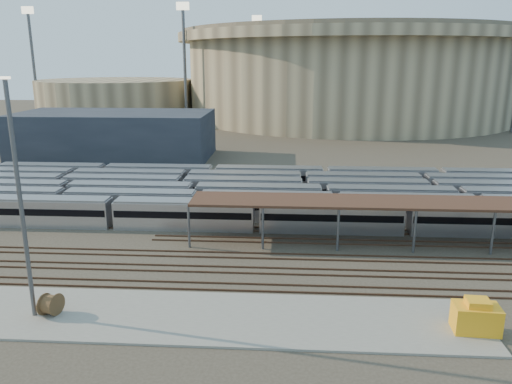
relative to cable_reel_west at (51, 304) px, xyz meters
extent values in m
plane|color=#383026|center=(16.60, 15.55, -1.16)|extent=(420.00, 420.00, 0.00)
cube|color=gray|center=(11.60, 0.55, -1.06)|extent=(50.00, 9.00, 0.20)
cube|color=silver|center=(16.07, 23.55, 0.64)|extent=(112.00, 2.90, 3.60)
cube|color=silver|center=(7.73, 27.75, 0.64)|extent=(112.00, 2.90, 3.60)
cube|color=silver|center=(25.19, 31.95, 0.64)|extent=(112.00, 2.90, 3.60)
cube|color=silver|center=(22.56, 36.15, 0.64)|extent=(112.00, 2.90, 3.60)
cube|color=silver|center=(22.46, 40.35, 0.64)|extent=(112.00, 2.90, 3.60)
cube|color=silver|center=(7.43, 44.55, 0.64)|extent=(112.00, 2.90, 3.60)
cylinder|color=#505155|center=(8.60, 16.85, 1.34)|extent=(0.30, 0.30, 5.00)
cylinder|color=#505155|center=(8.60, 22.25, 1.34)|extent=(0.30, 0.30, 5.00)
cylinder|color=#505155|center=(17.17, 16.85, 1.34)|extent=(0.30, 0.30, 5.00)
cylinder|color=#505155|center=(17.17, 22.25, 1.34)|extent=(0.30, 0.30, 5.00)
cylinder|color=#505155|center=(25.74, 16.85, 1.34)|extent=(0.30, 0.30, 5.00)
cylinder|color=#505155|center=(25.74, 22.25, 1.34)|extent=(0.30, 0.30, 5.00)
cylinder|color=#505155|center=(34.31, 16.85, 1.34)|extent=(0.30, 0.30, 5.00)
cylinder|color=#505155|center=(34.31, 22.25, 1.34)|extent=(0.30, 0.30, 5.00)
cylinder|color=#505155|center=(42.88, 16.85, 1.34)|extent=(0.30, 0.30, 5.00)
cylinder|color=#505155|center=(42.88, 22.25, 1.34)|extent=(0.30, 0.30, 5.00)
cube|color=#392617|center=(38.60, 19.55, 3.99)|extent=(60.00, 6.00, 0.30)
cube|color=#4C3323|center=(16.60, 13.80, -1.07)|extent=(170.00, 0.12, 0.18)
cube|color=#4C3323|center=(16.60, 15.30, -1.07)|extent=(170.00, 0.12, 0.18)
cube|color=#4C3323|center=(16.60, 9.80, -1.07)|extent=(170.00, 0.12, 0.18)
cube|color=#4C3323|center=(16.60, 11.30, -1.07)|extent=(170.00, 0.12, 0.18)
cube|color=#4C3323|center=(16.60, 5.80, -1.07)|extent=(170.00, 0.12, 0.18)
cube|color=#4C3323|center=(16.60, 7.30, -1.07)|extent=(170.00, 0.12, 0.18)
cylinder|color=tan|center=(41.60, 155.55, 12.84)|extent=(116.00, 116.00, 28.00)
cylinder|color=tan|center=(41.60, 155.55, 28.34)|extent=(124.00, 124.00, 3.00)
cylinder|color=brown|center=(41.60, 155.55, 30.59)|extent=(120.00, 120.00, 1.50)
cylinder|color=tan|center=(-43.40, 145.55, 5.84)|extent=(56.00, 56.00, 14.00)
cube|color=#1E232D|center=(-18.40, 70.55, 3.84)|extent=(42.00, 20.00, 10.00)
cylinder|color=#505155|center=(-13.40, 125.55, 16.84)|extent=(1.00, 1.00, 36.00)
cube|color=#FFF2CC|center=(-13.40, 125.55, 36.04)|extent=(4.00, 0.60, 2.40)
cylinder|color=#505155|center=(-68.40, 135.55, 16.84)|extent=(1.00, 1.00, 36.00)
cube|color=#FFF2CC|center=(-68.40, 135.55, 36.04)|extent=(4.00, 0.60, 2.40)
cylinder|color=#505155|center=(6.60, 175.55, 16.84)|extent=(1.00, 1.00, 36.00)
cube|color=#FFF2CC|center=(6.60, 175.55, 36.04)|extent=(4.00, 0.60, 2.40)
cylinder|color=brown|center=(0.00, 0.00, 0.00)|extent=(1.56, 2.14, 1.92)
cylinder|color=#505155|center=(-1.45, -0.13, 8.86)|extent=(0.36, 0.36, 19.64)
cube|color=#FFF2CC|center=(-1.45, -0.13, 18.78)|extent=(0.81, 0.34, 0.20)
cube|color=orange|center=(35.10, -0.37, 0.14)|extent=(3.65, 2.41, 2.20)
camera|label=1|loc=(19.85, -37.21, 20.16)|focal=35.00mm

